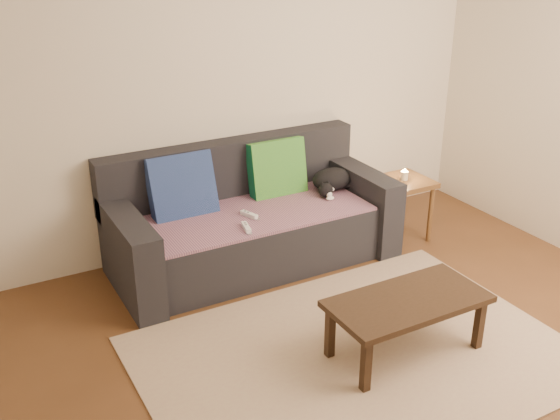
{
  "coord_description": "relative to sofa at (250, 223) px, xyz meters",
  "views": [
    {
      "loc": [
        -1.97,
        -2.46,
        2.37
      ],
      "look_at": [
        0.05,
        1.2,
        0.55
      ],
      "focal_mm": 42.0,
      "sensor_mm": 36.0,
      "label": 1
    }
  ],
  "objects": [
    {
      "name": "ground",
      "position": [
        0.0,
        -1.57,
        -0.31
      ],
      "size": [
        4.5,
        4.5,
        0.0
      ],
      "primitive_type": "plane",
      "color": "brown",
      "rests_on": "ground"
    },
    {
      "name": "back_wall",
      "position": [
        0.0,
        0.43,
        0.99
      ],
      "size": [
        4.5,
        0.04,
        2.6
      ],
      "primitive_type": "cube",
      "color": "beige",
      "rests_on": "ground"
    },
    {
      "name": "sofa",
      "position": [
        0.0,
        0.0,
        0.0
      ],
      "size": [
        2.1,
        0.94,
        0.87
      ],
      "color": "#232328",
      "rests_on": "ground"
    },
    {
      "name": "throw_blanket",
      "position": [
        0.0,
        -0.09,
        0.12
      ],
      "size": [
        1.66,
        0.74,
        0.02
      ],
      "primitive_type": "cube",
      "color": "#4F2C53",
      "rests_on": "sofa"
    },
    {
      "name": "cushion_navy",
      "position": [
        -0.46,
        0.17,
        0.32
      ],
      "size": [
        0.48,
        0.26,
        0.5
      ],
      "primitive_type": "cube",
      "rotation": [
        -0.31,
        0.0,
        0.0
      ],
      "color": "navy",
      "rests_on": "throw_blanket"
    },
    {
      "name": "cushion_green",
      "position": [
        0.32,
        0.17,
        0.32
      ],
      "size": [
        0.46,
        0.19,
        0.47
      ],
      "primitive_type": "cube",
      "rotation": [
        -0.18,
        0.0,
        0.0
      ],
      "color": "#0E5B36",
      "rests_on": "throw_blanket"
    },
    {
      "name": "cat",
      "position": [
        0.72,
        -0.0,
        0.21
      ],
      "size": [
        0.4,
        0.34,
        0.17
      ],
      "rotation": [
        0.0,
        0.0,
        0.13
      ],
      "color": "black",
      "rests_on": "throw_blanket"
    },
    {
      "name": "wii_remote_a",
      "position": [
        -0.08,
        -0.15,
        0.15
      ],
      "size": [
        0.08,
        0.15,
        0.03
      ],
      "primitive_type": "cube",
      "rotation": [
        0.0,
        0.0,
        1.89
      ],
      "color": "white",
      "rests_on": "throw_blanket"
    },
    {
      "name": "wii_remote_b",
      "position": [
        -0.19,
        -0.33,
        0.15
      ],
      "size": [
        0.07,
        0.15,
        0.03
      ],
      "primitive_type": "cube",
      "rotation": [
        0.0,
        0.0,
        1.36
      ],
      "color": "white",
      "rests_on": "throw_blanket"
    },
    {
      "name": "side_table",
      "position": [
        1.25,
        -0.24,
        0.11
      ],
      "size": [
        0.41,
        0.41,
        0.51
      ],
      "color": "brown",
      "rests_on": "ground"
    },
    {
      "name": "candle",
      "position": [
        1.25,
        -0.24,
        0.24
      ],
      "size": [
        0.06,
        0.06,
        0.09
      ],
      "color": "beige",
      "rests_on": "side_table"
    },
    {
      "name": "rug",
      "position": [
        0.0,
        -1.42,
        -0.3
      ],
      "size": [
        2.5,
        1.8,
        0.01
      ],
      "primitive_type": "cube",
      "color": "tan",
      "rests_on": "ground"
    },
    {
      "name": "coffee_table",
      "position": [
        0.27,
        -1.52,
        0.02
      ],
      "size": [
        0.95,
        0.47,
        0.38
      ],
      "color": "black",
      "rests_on": "rug"
    }
  ]
}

